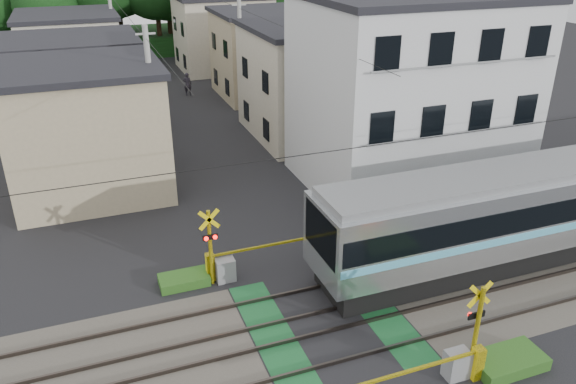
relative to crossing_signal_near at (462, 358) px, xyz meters
name	(u,v)px	position (x,y,z in m)	size (l,w,h in m)	color
ground	(327,322)	(-2.59, 3.65, -0.71)	(120.00, 120.00, 0.00)	black
track_bed	(327,322)	(-2.59, 3.65, -0.67)	(120.00, 120.00, 0.14)	#47423A
crossing_signal_near	(462,358)	(0.00, 0.00, 0.00)	(4.74, 0.65, 3.09)	yellow
crossing_signal_far	(222,264)	(-5.17, 7.31, 0.00)	(4.74, 0.65, 3.09)	yellow
apartment_block	(408,92)	(5.91, 13.15, 3.94)	(10.20, 8.36, 9.30)	silver
houses_row	(180,65)	(-2.33, 29.57, 2.53)	(22.07, 31.35, 6.80)	tan
catenary	(490,195)	(3.41, 3.69, 2.98)	(60.00, 5.04, 7.00)	#2D2D33
utility_poles	(167,63)	(-3.64, 26.66, 3.37)	(7.90, 42.00, 8.00)	#A5A5A0
pedestrian	(187,84)	(-1.20, 33.47, 0.18)	(0.65, 0.43, 1.79)	#2E2934
weed_patches	(375,308)	(-0.83, 3.56, -0.53)	(10.25, 8.80, 0.40)	#2D5E1E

